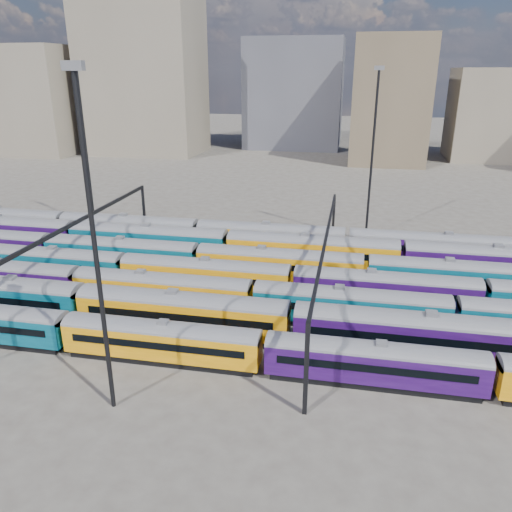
% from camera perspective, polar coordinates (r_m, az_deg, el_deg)
% --- Properties ---
extents(ground, '(500.00, 500.00, 0.00)m').
position_cam_1_polar(ground, '(59.21, -2.10, -4.54)').
color(ground, '#433E39').
rests_on(ground, ground).
extents(rake_0, '(112.11, 2.74, 4.59)m').
position_cam_1_polar(rake_0, '(44.03, 0.85, -10.44)').
color(rake_0, black).
rests_on(rake_0, ground).
extents(rake_1, '(152.04, 3.17, 5.35)m').
position_cam_1_polar(rake_1, '(48.06, 17.26, -8.07)').
color(rake_1, black).
rests_on(rake_1, ground).
extents(rake_2, '(141.96, 2.97, 4.99)m').
position_cam_1_polar(rake_2, '(55.87, -10.67, -3.54)').
color(rake_2, black).
rests_on(rake_2, ground).
extents(rake_3, '(123.26, 3.01, 5.06)m').
position_cam_1_polar(rake_3, '(57.10, 4.16, -2.64)').
color(rake_3, black).
rests_on(rake_3, ground).
extents(rake_4, '(104.77, 3.07, 5.17)m').
position_cam_1_polar(rake_4, '(61.94, 2.67, -0.65)').
color(rake_4, black).
rests_on(rake_4, ground).
extents(rake_5, '(137.14, 3.34, 5.65)m').
position_cam_1_polar(rake_5, '(67.94, -3.28, 1.50)').
color(rake_5, black).
rests_on(rake_5, ground).
extents(rake_6, '(129.69, 3.16, 5.33)m').
position_cam_1_polar(rake_6, '(74.11, -6.67, 2.89)').
color(rake_6, black).
rests_on(rake_6, ground).
extents(gantry_1, '(0.35, 40.35, 8.03)m').
position_cam_1_polar(gantry_1, '(64.12, -19.88, 2.71)').
color(gantry_1, black).
rests_on(gantry_1, ground).
extents(gantry_2, '(0.35, 40.35, 8.03)m').
position_cam_1_polar(gantry_2, '(55.33, 7.95, 1.03)').
color(gantry_2, black).
rests_on(gantry_2, ground).
extents(mast_1, '(1.40, 0.50, 25.60)m').
position_cam_1_polar(mast_1, '(86.20, -18.92, 12.05)').
color(mast_1, black).
rests_on(mast_1, ground).
extents(mast_2, '(1.40, 0.50, 25.60)m').
position_cam_1_polar(mast_2, '(36.59, -18.04, 1.84)').
color(mast_2, black).
rests_on(mast_2, ground).
extents(mast_3, '(1.40, 0.50, 25.60)m').
position_cam_1_polar(mast_3, '(77.01, 13.19, 11.71)').
color(mast_3, black).
rests_on(mast_3, ground).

